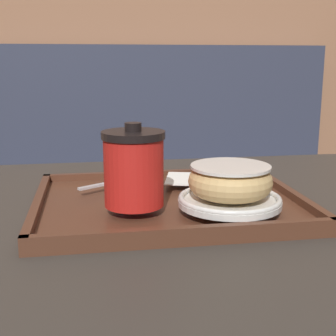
% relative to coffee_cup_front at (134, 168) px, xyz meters
% --- Properties ---
extents(booth_bench, '(1.27, 0.44, 1.00)m').
position_rel_coffee_cup_front_xyz_m(booth_bench, '(0.17, 0.91, -0.48)').
color(booth_bench, '#33384C').
rests_on(booth_bench, ground_plane).
extents(cafe_table, '(1.01, 0.75, 0.72)m').
position_rel_coffee_cup_front_xyz_m(cafe_table, '(0.04, 0.04, -0.23)').
color(cafe_table, '#38332D').
rests_on(cafe_table, ground_plane).
extents(serving_tray, '(0.40, 0.32, 0.02)m').
position_rel_coffee_cup_front_xyz_m(serving_tray, '(0.06, 0.05, -0.07)').
color(serving_tray, '#512D1E').
rests_on(serving_tray, cafe_table).
extents(napkin_paper, '(0.12, 0.11, 0.00)m').
position_rel_coffee_cup_front_xyz_m(napkin_paper, '(0.12, 0.13, -0.05)').
color(napkin_paper, white).
rests_on(napkin_paper, serving_tray).
extents(coffee_cup_front, '(0.09, 0.09, 0.12)m').
position_rel_coffee_cup_front_xyz_m(coffee_cup_front, '(0.00, 0.00, 0.00)').
color(coffee_cup_front, red).
rests_on(coffee_cup_front, serving_tray).
extents(plate_with_chocolate_donut, '(0.15, 0.15, 0.01)m').
position_rel_coffee_cup_front_xyz_m(plate_with_chocolate_donut, '(0.13, -0.02, -0.05)').
color(plate_with_chocolate_donut, white).
rests_on(plate_with_chocolate_donut, serving_tray).
extents(donut_chocolate_glazed, '(0.12, 0.12, 0.04)m').
position_rel_coffee_cup_front_xyz_m(donut_chocolate_glazed, '(0.13, -0.02, -0.02)').
color(donut_chocolate_glazed, '#DBB270').
rests_on(donut_chocolate_glazed, plate_with_chocolate_donut).
extents(spoon, '(0.14, 0.09, 0.01)m').
position_rel_coffee_cup_front_xyz_m(spoon, '(0.01, 0.15, -0.05)').
color(spoon, silver).
rests_on(spoon, serving_tray).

